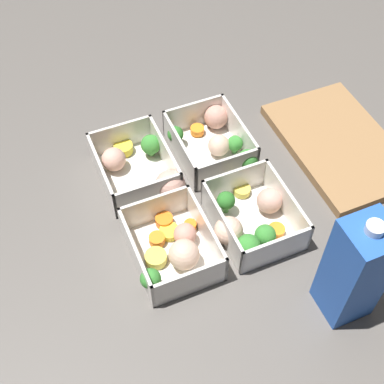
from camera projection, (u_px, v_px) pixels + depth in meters
The scene contains 7 objects.
ground_plane at pixel (192, 200), 0.92m from camera, with size 4.00×4.00×0.00m, color #56514C.
container_near_left at pixel (142, 169), 0.93m from camera, with size 0.18×0.13×0.06m.
container_near_right at pixel (174, 248), 0.83m from camera, with size 0.15×0.13×0.06m.
container_far_left at pixel (215, 140), 0.97m from camera, with size 0.17×0.13×0.06m.
container_far_right at pixel (251, 220), 0.86m from camera, with size 0.16×0.14×0.06m.
juice_carton at pixel (355, 270), 0.72m from camera, with size 0.07×0.07×0.20m.
cutting_board at pixel (339, 144), 0.98m from camera, with size 0.28×0.18×0.02m.
Camera 1 is at (0.51, -0.22, 0.73)m, focal length 50.00 mm.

